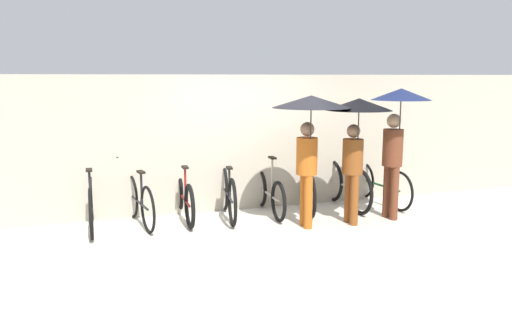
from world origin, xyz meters
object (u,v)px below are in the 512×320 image
at_px(parked_bicycle_4, 269,193).
at_px(parked_bicycle_0, 91,203).
at_px(parked_bicycle_2, 184,197).
at_px(parked_bicycle_7, 380,184).
at_px(pedestrian_leading, 310,121).
at_px(parked_bicycle_6, 345,185).
at_px(pedestrian_trailing, 398,120).
at_px(parked_bicycle_5, 307,189).
at_px(parked_bicycle_1, 139,201).
at_px(pedestrian_center, 357,126).
at_px(parked_bicycle_3, 228,194).

bearing_deg(parked_bicycle_4, parked_bicycle_0, 91.46).
xyz_separation_m(parked_bicycle_2, parked_bicycle_7, (3.55, -0.08, 0.01)).
xyz_separation_m(parked_bicycle_0, pedestrian_leading, (3.14, -0.98, 1.25)).
xyz_separation_m(parked_bicycle_6, pedestrian_leading, (-1.13, -0.98, 1.25)).
bearing_deg(pedestrian_trailing, parked_bicycle_2, -25.70).
bearing_deg(parked_bicycle_6, parked_bicycle_5, 82.80).
bearing_deg(parked_bicycle_7, parked_bicycle_1, 84.69).
bearing_deg(pedestrian_trailing, parked_bicycle_0, -19.24).
bearing_deg(parked_bicycle_5, pedestrian_center, -148.47).
height_order(parked_bicycle_2, pedestrian_leading, pedestrian_leading).
relative_size(parked_bicycle_1, parked_bicycle_4, 0.98).
relative_size(parked_bicycle_0, parked_bicycle_4, 1.08).
height_order(parked_bicycle_5, pedestrian_center, pedestrian_center).
relative_size(parked_bicycle_4, pedestrian_leading, 0.83).
bearing_deg(parked_bicycle_1, parked_bicycle_7, -100.04).
xyz_separation_m(parked_bicycle_4, parked_bicycle_5, (0.71, 0.05, 0.01)).
xyz_separation_m(parked_bicycle_0, parked_bicycle_2, (1.42, 0.10, -0.03)).
xyz_separation_m(parked_bicycle_5, pedestrian_leading, (-0.42, -1.05, 1.28)).
xyz_separation_m(parked_bicycle_1, parked_bicycle_4, (2.13, 0.01, -0.02)).
height_order(parked_bicycle_2, pedestrian_trailing, pedestrian_trailing).
height_order(parked_bicycle_7, pedestrian_trailing, pedestrian_trailing).
distance_m(parked_bicycle_1, parked_bicycle_3, 1.42).
height_order(pedestrian_center, pedestrian_trailing, pedestrian_trailing).
xyz_separation_m(parked_bicycle_3, parked_bicycle_6, (2.13, 0.00, 0.01)).
height_order(parked_bicycle_6, parked_bicycle_7, parked_bicycle_7).
bearing_deg(parked_bicycle_5, parked_bicycle_2, 103.27).
distance_m(parked_bicycle_7, pedestrian_center, 1.90).
xyz_separation_m(parked_bicycle_1, pedestrian_trailing, (3.94, -0.94, 1.24)).
xyz_separation_m(parked_bicycle_2, pedestrian_trailing, (3.23, -1.04, 1.25)).
bearing_deg(parked_bicycle_7, parked_bicycle_3, 85.04).
bearing_deg(parked_bicycle_5, parked_bicycle_6, -81.34).
height_order(parked_bicycle_5, pedestrian_trailing, pedestrian_trailing).
height_order(parked_bicycle_2, parked_bicycle_7, parked_bicycle_7).
distance_m(parked_bicycle_4, parked_bicycle_5, 0.71).
distance_m(parked_bicycle_0, parked_bicycle_6, 4.26).
relative_size(parked_bicycle_3, parked_bicycle_6, 0.98).
bearing_deg(parked_bicycle_3, parked_bicycle_4, -81.59).
relative_size(parked_bicycle_3, pedestrian_leading, 0.86).
bearing_deg(parked_bicycle_7, parked_bicycle_0, 84.68).
xyz_separation_m(parked_bicycle_5, parked_bicycle_6, (0.71, -0.07, 0.04)).
bearing_deg(parked_bicycle_0, parked_bicycle_6, -90.43).
height_order(pedestrian_leading, pedestrian_center, pedestrian_leading).
xyz_separation_m(parked_bicycle_3, parked_bicycle_4, (0.71, 0.02, -0.04)).
height_order(parked_bicycle_1, parked_bicycle_4, parked_bicycle_4).
bearing_deg(parked_bicycle_3, parked_bicycle_2, 87.93).
height_order(parked_bicycle_2, parked_bicycle_6, parked_bicycle_2).
bearing_deg(pedestrian_center, parked_bicycle_7, -137.08).
relative_size(parked_bicycle_5, parked_bicycle_6, 0.96).
bearing_deg(pedestrian_trailing, parked_bicycle_5, -50.36).
height_order(parked_bicycle_0, parked_bicycle_1, parked_bicycle_0).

